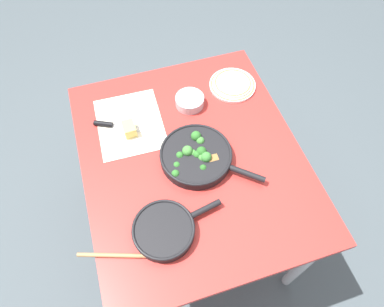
{
  "coord_description": "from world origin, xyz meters",
  "views": [
    {
      "loc": [
        0.73,
        -0.23,
        2.0
      ],
      "look_at": [
        0.0,
        0.0,
        0.79
      ],
      "focal_mm": 32.0,
      "sensor_mm": 36.0,
      "label": 1
    }
  ],
  "objects_px": {
    "wooden_spoon": "(136,256)",
    "prep_bowl_steel": "(190,101)",
    "skillet_broccoli": "(197,156)",
    "cheese_block": "(129,129)",
    "grater_knife": "(115,126)",
    "dinner_plate_stack": "(233,84)",
    "skillet_eggs": "(165,230)"
  },
  "relations": [
    {
      "from": "wooden_spoon",
      "to": "prep_bowl_steel",
      "type": "xyz_separation_m",
      "value": [
        -0.62,
        0.39,
        0.01
      ]
    },
    {
      "from": "skillet_broccoli",
      "to": "cheese_block",
      "type": "height_order",
      "value": "skillet_broccoli"
    },
    {
      "from": "grater_knife",
      "to": "cheese_block",
      "type": "bearing_deg",
      "value": -14.85
    },
    {
      "from": "dinner_plate_stack",
      "to": "cheese_block",
      "type": "bearing_deg",
      "value": -76.87
    },
    {
      "from": "wooden_spoon",
      "to": "grater_knife",
      "type": "bearing_deg",
      "value": 105.4
    },
    {
      "from": "skillet_eggs",
      "to": "wooden_spoon",
      "type": "relative_size",
      "value": 1.07
    },
    {
      "from": "prep_bowl_steel",
      "to": "wooden_spoon",
      "type": "bearing_deg",
      "value": -32.26
    },
    {
      "from": "skillet_eggs",
      "to": "wooden_spoon",
      "type": "distance_m",
      "value": 0.13
    },
    {
      "from": "skillet_broccoli",
      "to": "cheese_block",
      "type": "relative_size",
      "value": 5.32
    },
    {
      "from": "cheese_block",
      "to": "dinner_plate_stack",
      "type": "bearing_deg",
      "value": 103.13
    },
    {
      "from": "skillet_eggs",
      "to": "wooden_spoon",
      "type": "bearing_deg",
      "value": -165.28
    },
    {
      "from": "skillet_eggs",
      "to": "cheese_block",
      "type": "xyz_separation_m",
      "value": [
        -0.49,
        -0.03,
        0.0
      ]
    },
    {
      "from": "dinner_plate_stack",
      "to": "prep_bowl_steel",
      "type": "height_order",
      "value": "prep_bowl_steel"
    },
    {
      "from": "prep_bowl_steel",
      "to": "cheese_block",
      "type": "bearing_deg",
      "value": -75.84
    },
    {
      "from": "skillet_eggs",
      "to": "grater_knife",
      "type": "height_order",
      "value": "skillet_eggs"
    },
    {
      "from": "skillet_broccoli",
      "to": "dinner_plate_stack",
      "type": "relative_size",
      "value": 1.72
    },
    {
      "from": "grater_knife",
      "to": "skillet_broccoli",
      "type": "bearing_deg",
      "value": -16.57
    },
    {
      "from": "skillet_broccoli",
      "to": "cheese_block",
      "type": "bearing_deg",
      "value": 177.8
    },
    {
      "from": "dinner_plate_stack",
      "to": "skillet_eggs",
      "type": "bearing_deg",
      "value": -39.46
    },
    {
      "from": "cheese_block",
      "to": "dinner_plate_stack",
      "type": "xyz_separation_m",
      "value": [
        -0.12,
        0.53,
        -0.01
      ]
    },
    {
      "from": "skillet_broccoli",
      "to": "grater_knife",
      "type": "height_order",
      "value": "skillet_broccoli"
    },
    {
      "from": "grater_knife",
      "to": "cheese_block",
      "type": "relative_size",
      "value": 3.52
    },
    {
      "from": "skillet_eggs",
      "to": "cheese_block",
      "type": "relative_size",
      "value": 4.88
    },
    {
      "from": "dinner_plate_stack",
      "to": "prep_bowl_steel",
      "type": "relative_size",
      "value": 1.68
    },
    {
      "from": "skillet_broccoli",
      "to": "dinner_plate_stack",
      "type": "xyz_separation_m",
      "value": [
        -0.35,
        0.3,
        -0.02
      ]
    },
    {
      "from": "cheese_block",
      "to": "dinner_plate_stack",
      "type": "relative_size",
      "value": 0.32
    },
    {
      "from": "prep_bowl_steel",
      "to": "dinner_plate_stack",
      "type": "bearing_deg",
      "value": 101.79
    },
    {
      "from": "wooden_spoon",
      "to": "skillet_broccoli",
      "type": "bearing_deg",
      "value": 63.25
    },
    {
      "from": "skillet_broccoli",
      "to": "prep_bowl_steel",
      "type": "relative_size",
      "value": 2.89
    },
    {
      "from": "skillet_eggs",
      "to": "prep_bowl_steel",
      "type": "distance_m",
      "value": 0.63
    },
    {
      "from": "cheese_block",
      "to": "prep_bowl_steel",
      "type": "height_order",
      "value": "cheese_block"
    },
    {
      "from": "skillet_eggs",
      "to": "cheese_block",
      "type": "bearing_deg",
      "value": 82.7
    }
  ]
}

